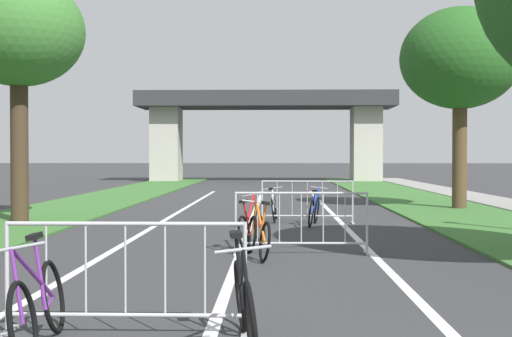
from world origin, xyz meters
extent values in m
cube|color=#386B2D|center=(-5.77, 20.94, 0.03)|extent=(3.40, 51.20, 0.05)
cube|color=#386B2D|center=(5.77, 20.94, 0.03)|extent=(3.40, 51.20, 0.05)
cube|color=gray|center=(8.39, 20.94, 0.04)|extent=(1.85, 51.20, 0.08)
cube|color=silver|center=(0.00, 14.81, 0.00)|extent=(0.14, 29.62, 0.01)
cube|color=silver|center=(2.24, 14.81, 0.00)|extent=(0.14, 29.62, 0.01)
cube|color=silver|center=(-2.24, 14.81, 0.00)|extent=(0.14, 29.62, 0.01)
cube|color=#2D2D30|center=(0.00, 42.31, 5.25)|extent=(16.45, 4.29, 0.97)
cube|color=#ADA89E|center=(-6.48, 42.31, 2.38)|extent=(1.82, 2.40, 4.77)
cube|color=#ADA89E|center=(6.48, 42.31, 2.38)|extent=(1.82, 2.40, 4.77)
cylinder|color=#3D2D1E|center=(-5.70, 14.58, 1.76)|extent=(0.43, 0.43, 3.53)
ellipsoid|color=#38702D|center=(-5.70, 14.58, 4.73)|extent=(3.21, 3.21, 2.73)
cylinder|color=#4C3823|center=(6.28, 19.10, 1.64)|extent=(0.44, 0.44, 3.28)
ellipsoid|color=#23561E|center=(6.28, 19.10, 4.65)|extent=(3.67, 3.67, 3.12)
cylinder|color=#ADADB2|center=(-1.90, 4.17, 0.53)|extent=(0.04, 0.04, 1.05)
cube|color=#ADADB2|center=(-1.90, 4.17, 0.01)|extent=(0.06, 0.44, 0.03)
cylinder|color=#ADADB2|center=(0.32, 4.17, 0.53)|extent=(0.04, 0.04, 1.05)
cube|color=#ADADB2|center=(0.32, 4.17, 0.01)|extent=(0.06, 0.44, 0.03)
cylinder|color=#ADADB2|center=(-0.79, 4.17, 1.03)|extent=(2.22, 0.04, 0.04)
cylinder|color=#ADADB2|center=(-0.79, 4.17, 0.18)|extent=(2.22, 0.04, 0.04)
cylinder|color=#ADADB2|center=(-1.53, 4.17, 0.61)|extent=(0.02, 0.02, 0.87)
cylinder|color=#ADADB2|center=(-1.16, 4.17, 0.61)|extent=(0.02, 0.02, 0.87)
cylinder|color=#ADADB2|center=(-0.79, 4.17, 0.61)|extent=(0.02, 0.02, 0.87)
cylinder|color=#ADADB2|center=(-0.42, 4.17, 0.61)|extent=(0.02, 0.02, 0.87)
cylinder|color=#ADADB2|center=(-0.05, 4.17, 0.61)|extent=(0.02, 0.02, 0.87)
cylinder|color=#ADADB2|center=(-0.07, 9.42, 0.53)|extent=(0.04, 0.04, 1.05)
cube|color=#ADADB2|center=(-0.07, 9.42, 0.01)|extent=(0.07, 0.44, 0.03)
cylinder|color=#ADADB2|center=(2.15, 9.46, 0.53)|extent=(0.04, 0.04, 1.05)
cube|color=#ADADB2|center=(2.15, 9.46, 0.01)|extent=(0.07, 0.44, 0.03)
cylinder|color=#ADADB2|center=(1.04, 9.44, 1.03)|extent=(2.22, 0.08, 0.04)
cylinder|color=#ADADB2|center=(1.04, 9.44, 0.18)|extent=(2.22, 0.08, 0.04)
cylinder|color=#ADADB2|center=(0.30, 9.43, 0.61)|extent=(0.02, 0.02, 0.87)
cylinder|color=#ADADB2|center=(0.67, 9.43, 0.61)|extent=(0.02, 0.02, 0.87)
cylinder|color=#ADADB2|center=(1.04, 9.44, 0.61)|extent=(0.02, 0.02, 0.87)
cylinder|color=#ADADB2|center=(1.41, 9.44, 0.61)|extent=(0.02, 0.02, 0.87)
cylinder|color=#ADADB2|center=(1.78, 9.45, 0.61)|extent=(0.02, 0.02, 0.87)
cylinder|color=#ADADB2|center=(0.28, 14.73, 0.53)|extent=(0.04, 0.04, 1.05)
cube|color=#ADADB2|center=(0.28, 14.73, 0.01)|extent=(0.07, 0.44, 0.03)
cylinder|color=#ADADB2|center=(2.50, 14.68, 0.53)|extent=(0.04, 0.04, 1.05)
cube|color=#ADADB2|center=(2.50, 14.68, 0.01)|extent=(0.07, 0.44, 0.03)
cylinder|color=#ADADB2|center=(1.39, 14.71, 1.03)|extent=(2.22, 0.09, 0.04)
cylinder|color=#ADADB2|center=(1.39, 14.71, 0.18)|extent=(2.22, 0.09, 0.04)
cylinder|color=#ADADB2|center=(0.65, 14.72, 0.61)|extent=(0.02, 0.02, 0.87)
cylinder|color=#ADADB2|center=(1.02, 14.72, 0.61)|extent=(0.02, 0.02, 0.87)
cylinder|color=#ADADB2|center=(1.39, 14.71, 0.61)|extent=(0.02, 0.02, 0.87)
cylinder|color=#ADADB2|center=(1.76, 14.70, 0.61)|extent=(0.02, 0.02, 0.87)
cylinder|color=#ADADB2|center=(2.13, 14.69, 0.61)|extent=(0.02, 0.02, 0.87)
torus|color=black|center=(0.08, 9.46, 0.32)|extent=(0.29, 0.67, 0.65)
torus|color=black|center=(0.31, 10.49, 0.32)|extent=(0.29, 0.67, 0.65)
cylinder|color=red|center=(0.14, 9.96, 0.63)|extent=(0.16, 1.03, 0.65)
cylinder|color=red|center=(0.11, 9.76, 0.57)|extent=(0.16, 0.10, 0.60)
cylinder|color=red|center=(0.12, 9.62, 0.30)|extent=(0.11, 0.34, 0.08)
cylinder|color=red|center=(0.26, 10.48, 0.63)|extent=(0.15, 0.06, 0.62)
cube|color=black|center=(0.05, 9.74, 0.87)|extent=(0.16, 0.26, 0.07)
cylinder|color=#99999E|center=(0.20, 10.46, 0.94)|extent=(0.42, 0.12, 0.10)
torus|color=black|center=(0.44, 8.49, 0.32)|extent=(0.26, 0.65, 0.64)
torus|color=black|center=(0.20, 9.54, 0.32)|extent=(0.26, 0.65, 0.64)
cylinder|color=orange|center=(0.36, 9.00, 0.60)|extent=(0.20, 1.04, 0.59)
cylinder|color=orange|center=(0.41, 8.79, 0.59)|extent=(0.14, 0.10, 0.64)
cylinder|color=orange|center=(0.40, 8.66, 0.30)|extent=(0.11, 0.34, 0.08)
cylinder|color=orange|center=(0.24, 9.52, 0.60)|extent=(0.12, 0.07, 0.56)
cube|color=black|center=(0.45, 8.77, 0.90)|extent=(0.16, 0.26, 0.06)
cylinder|color=#99999E|center=(0.28, 9.50, 0.87)|extent=(0.50, 0.14, 0.09)
torus|color=black|center=(0.27, 4.27, 0.34)|extent=(0.20, 0.69, 0.68)
torus|color=black|center=(0.41, 3.24, 0.34)|extent=(0.20, 0.69, 0.68)
cylinder|color=black|center=(0.31, 3.78, 0.63)|extent=(0.12, 1.01, 0.61)
cylinder|color=black|center=(0.28, 3.98, 0.62)|extent=(0.12, 0.11, 0.67)
cylinder|color=black|center=(0.30, 4.11, 0.31)|extent=(0.08, 0.34, 0.08)
cylinder|color=black|center=(0.38, 3.26, 0.63)|extent=(0.11, 0.09, 0.58)
cube|color=black|center=(0.25, 4.01, 0.95)|extent=(0.13, 0.25, 0.06)
cylinder|color=#99999E|center=(0.34, 3.29, 0.92)|extent=(0.45, 0.09, 0.07)
torus|color=black|center=(-1.48, 4.19, 0.35)|extent=(0.23, 0.70, 0.69)
torus|color=black|center=(-1.37, 3.14, 0.35)|extent=(0.23, 0.70, 0.69)
cylinder|color=#662884|center=(-1.48, 3.69, 0.64)|extent=(0.04, 1.03, 0.62)
cylinder|color=#662884|center=(-1.49, 3.89, 0.62)|extent=(0.17, 0.11, 0.65)
cylinder|color=#662884|center=(-1.45, 4.02, 0.32)|extent=(0.07, 0.34, 0.08)
cylinder|color=#662884|center=(-1.42, 3.16, 0.64)|extent=(0.15, 0.08, 0.59)
cube|color=black|center=(-1.55, 3.92, 0.94)|extent=(0.13, 0.25, 0.07)
cylinder|color=#99999E|center=(-1.48, 3.18, 0.93)|extent=(0.53, 0.08, 0.12)
torus|color=black|center=(0.55, 14.70, 0.30)|extent=(0.14, 0.61, 0.60)
torus|color=black|center=(0.60, 15.78, 0.30)|extent=(0.14, 0.61, 0.60)
cylinder|color=#B7B7BC|center=(0.54, 15.22, 0.56)|extent=(0.07, 1.05, 0.54)
cylinder|color=#B7B7BC|center=(0.53, 15.01, 0.54)|extent=(0.13, 0.12, 0.58)
cylinder|color=#B7B7BC|center=(0.56, 14.88, 0.28)|extent=(0.05, 0.35, 0.07)
cylinder|color=#B7B7BC|center=(0.56, 15.76, 0.56)|extent=(0.12, 0.09, 0.51)
cube|color=black|center=(0.49, 14.98, 0.83)|extent=(0.12, 0.24, 0.06)
cylinder|color=#99999E|center=(0.53, 15.73, 0.81)|extent=(0.54, 0.05, 0.10)
torus|color=black|center=(1.43, 13.63, 0.33)|extent=(0.23, 0.67, 0.66)
torus|color=black|center=(1.62, 14.62, 0.33)|extent=(0.23, 0.67, 0.66)
cylinder|color=#1E389E|center=(1.55, 14.09, 0.60)|extent=(0.28, 0.96, 0.59)
cylinder|color=#1E389E|center=(1.51, 13.90, 0.56)|extent=(0.10, 0.13, 0.56)
cylinder|color=#1E389E|center=(1.46, 13.79, 0.30)|extent=(0.08, 0.33, 0.08)
cylinder|color=#1E389E|center=(1.64, 14.59, 0.60)|extent=(0.09, 0.10, 0.56)
cube|color=black|center=(1.53, 13.86, 0.84)|extent=(0.15, 0.26, 0.06)
cylinder|color=#99999E|center=(1.67, 14.56, 0.88)|extent=(0.42, 0.11, 0.07)
camera|label=1|loc=(0.60, -2.13, 1.66)|focal=48.10mm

